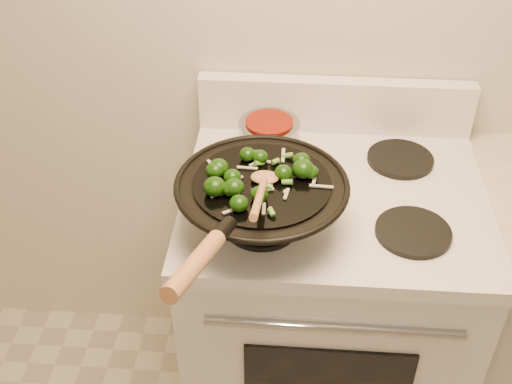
{
  "coord_description": "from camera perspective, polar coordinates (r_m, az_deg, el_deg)",
  "views": [
    {
      "loc": [
        -0.13,
        -0.14,
        1.94
      ],
      "look_at": [
        -0.22,
        1.02,
        1.03
      ],
      "focal_mm": 45.0,
      "sensor_mm": 36.0,
      "label": 1
    }
  ],
  "objects": [
    {
      "name": "stirfry",
      "position": [
        1.45,
        -0.26,
        1.43
      ],
      "size": [
        0.3,
        0.26,
        0.05
      ],
      "color": "#123408",
      "rests_on": "wok"
    },
    {
      "name": "wooden_spoon",
      "position": [
        1.38,
        0.52,
        0.35
      ],
      "size": [
        0.07,
        0.29,
        0.12
      ],
      "color": "#B27446",
      "rests_on": "wok"
    },
    {
      "name": "stove",
      "position": [
        1.97,
        6.04,
        -10.25
      ],
      "size": [
        0.78,
        0.67,
        1.08
      ],
      "color": "white",
      "rests_on": "ground"
    },
    {
      "name": "saucepan",
      "position": [
        1.74,
        1.15,
        4.91
      ],
      "size": [
        0.16,
        0.26,
        0.1
      ],
      "color": "#95979D",
      "rests_on": "stove"
    },
    {
      "name": "wok",
      "position": [
        1.49,
        0.44,
        -0.87
      ],
      "size": [
        0.4,
        0.66,
        0.23
      ],
      "color": "black",
      "rests_on": "stove"
    }
  ]
}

